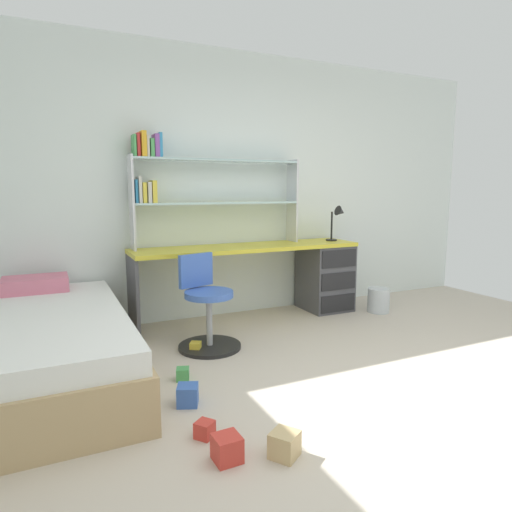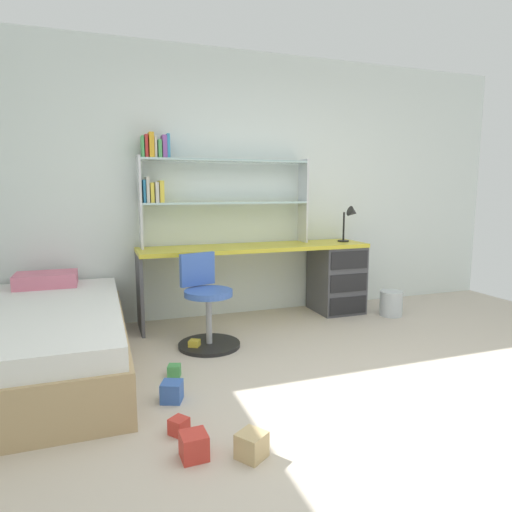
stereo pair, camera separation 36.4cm
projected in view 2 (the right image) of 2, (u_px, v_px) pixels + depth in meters
name	position (u px, v px, depth m)	size (l,w,h in m)	color
ground_plane	(388.00, 424.00, 2.52)	(6.14, 5.93, 0.02)	beige
room_shell	(130.00, 184.00, 3.07)	(6.14, 5.93, 2.69)	silver
desk	(313.00, 273.00, 4.68)	(2.32, 0.53, 0.76)	gold
bookshelf_hutch	(202.00, 181.00, 4.30)	(1.70, 0.22, 1.07)	silver
desk_lamp	(351.00, 218.00, 4.70)	(0.20, 0.17, 0.38)	black
swivel_chair	(207.00, 311.00, 3.71)	(0.52, 0.52, 0.78)	black
bed_platform	(38.00, 341.00, 3.16)	(1.20, 2.07, 0.60)	tan
waste_bin	(391.00, 303.00, 4.63)	(0.23, 0.23, 0.26)	silver
toy_block_natural_0	(252.00, 445.00, 2.17)	(0.13, 0.13, 0.13)	tan
toy_block_green_1	(174.00, 371.00, 3.12)	(0.09, 0.09, 0.09)	#479E51
toy_block_blue_2	(172.00, 392.00, 2.76)	(0.12, 0.12, 0.12)	#3860B7
toy_block_yellow_3	(194.00, 345.00, 3.65)	(0.08, 0.08, 0.08)	gold
toy_block_red_4	(194.00, 446.00, 2.17)	(0.13, 0.13, 0.13)	red
toy_block_red_5	(179.00, 426.00, 2.39)	(0.09, 0.09, 0.09)	red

